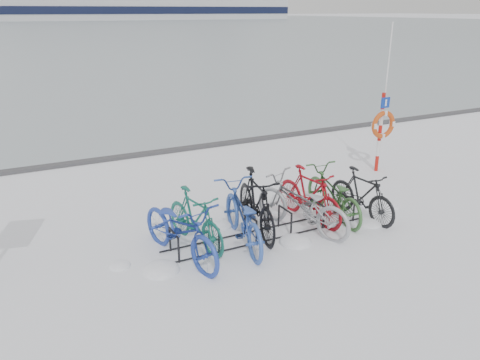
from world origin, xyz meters
name	(u,v)px	position (x,y,z in m)	size (l,w,h in m)	color
ground	(268,235)	(0.00, 0.00, 0.00)	(900.00, 900.00, 0.00)	white
ice_sheet	(9,24)	(0.00, 155.00, 0.01)	(400.00, 298.00, 0.02)	#A3B2B8
quay_edge	(167,151)	(0.00, 5.90, 0.05)	(400.00, 0.25, 0.10)	#3F3F42
bike_rack	(268,226)	(0.00, 0.00, 0.18)	(4.00, 0.48, 0.46)	black
lifebuoy_station	(383,125)	(4.32, 1.87, 1.22)	(0.70, 0.22, 3.64)	#B8160E
bike_0	(180,227)	(-1.71, -0.08, 0.55)	(0.73, 2.10, 1.10)	#243E9F
bike_1	(195,217)	(-1.31, 0.27, 0.52)	(0.49, 1.72, 1.04)	#156050
bike_2	(242,214)	(-0.56, -0.04, 0.54)	(0.72, 2.07, 1.08)	#3155AD
bike_3	(256,201)	(-0.12, 0.25, 0.59)	(0.56, 1.98, 1.19)	black
bike_4	(301,203)	(0.66, -0.08, 0.54)	(0.72, 2.07, 1.09)	#96989D
bike_5	(309,193)	(1.06, 0.26, 0.54)	(0.51, 1.79, 1.08)	maroon
bike_6	(333,192)	(1.56, 0.16, 0.51)	(0.67, 1.94, 1.02)	#33622F
bike_7	(362,193)	(2.06, -0.12, 0.51)	(0.48, 1.69, 1.01)	black
snow_drifts	(274,238)	(0.03, -0.18, 0.00)	(6.06, 1.71, 0.21)	white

